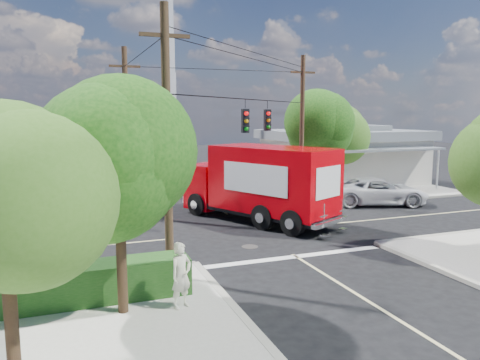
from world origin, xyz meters
TOP-DOWN VIEW (x-y plane):
  - ground at (0.00, 0.00)m, footprint 120.00×120.00m
  - sidewalk_ne at (10.88, 10.88)m, footprint 14.12×14.12m
  - sidewalk_nw at (-10.88, 10.88)m, footprint 14.12×14.12m
  - road_markings at (0.00, -1.47)m, footprint 32.00×32.00m
  - building_ne at (12.50, 11.97)m, footprint 11.80×10.20m
  - building_nw at (-12.00, 12.46)m, footprint 10.80×10.20m
  - radio_tower at (0.50, 20.00)m, footprint 0.80×0.80m
  - tree_sw_front at (-6.99, -7.54)m, footprint 3.88×3.78m
  - tree_sw_back at (-9.49, -10.04)m, footprint 3.56×3.42m
  - tree_ne_front at (7.21, 6.76)m, footprint 4.21×4.14m
  - tree_ne_back at (9.81, 8.96)m, footprint 3.77×3.66m
  - palm_nw_front at (-7.50, 7.50)m, footprint 3.01×3.08m
  - palm_nw_back at (-9.50, 9.00)m, footprint 3.01×3.08m
  - utility_poles at (-1.58, 1.60)m, footprint 12.00×10.68m
  - picket_fence at (-7.80, -5.60)m, footprint 5.94×0.06m
  - hedge_sw at (-8.00, -6.40)m, footprint 6.20×1.20m
  - vending_boxes at (6.50, 6.20)m, footprint 1.90×0.50m
  - delivery_truck at (1.05, 1.84)m, footprint 6.42×9.26m
  - parked_car at (9.64, 3.44)m, footprint 6.47×4.54m
  - pedestrian at (-5.42, -7.78)m, footprint 0.82×0.72m

SIDE VIEW (x-z plane):
  - ground at x=0.00m, z-range 0.00..0.00m
  - road_markings at x=0.00m, z-range 0.00..0.01m
  - sidewalk_ne at x=10.88m, z-range 0.00..0.14m
  - sidewalk_nw at x=-10.88m, z-range 0.00..0.14m
  - picket_fence at x=-7.80m, z-range 0.18..1.18m
  - hedge_sw at x=-8.00m, z-range 0.14..1.24m
  - vending_boxes at x=6.50m, z-range 0.14..1.24m
  - parked_car at x=9.64m, z-range 0.00..1.64m
  - pedestrian at x=-5.42m, z-range 0.14..2.03m
  - delivery_truck at x=1.05m, z-range 0.03..3.95m
  - building_nw at x=-12.00m, z-range 0.07..4.37m
  - building_ne at x=12.50m, z-range 0.07..4.57m
  - tree_sw_back at x=-9.49m, z-range 1.19..6.60m
  - tree_ne_back at x=9.81m, z-range 1.27..7.10m
  - tree_sw_front at x=-6.99m, z-range 1.32..7.35m
  - palm_nw_back at x=-9.50m, z-range 2.08..7.27m
  - utility_poles at x=-1.58m, z-range 0.17..9.17m
  - tree_ne_front at x=7.21m, z-range 1.44..8.09m
  - palm_nw_front at x=-7.50m, z-range 2.25..7.84m
  - radio_tower at x=0.50m, z-range -2.86..14.14m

